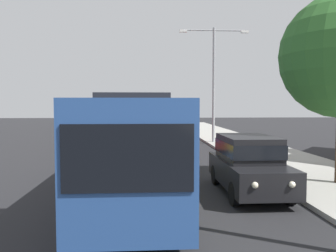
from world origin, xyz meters
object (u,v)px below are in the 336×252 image
object	(u,v)px
bus_lead	(137,142)
bus_second_in_line	(142,122)
bus_fourth_in_line	(144,114)
streetlamp_mid	(214,73)
white_suv	(248,162)
bus_middle	(143,116)

from	to	relation	value
bus_lead	bus_second_in_line	size ratio (longest dim) A/B	1.02
bus_fourth_in_line	streetlamp_mid	distance (m)	26.32
bus_fourth_in_line	white_suv	xyz separation A→B (m)	(3.70, -40.09, -0.66)
bus_second_in_line	white_suv	size ratio (longest dim) A/B	2.47
bus_second_in_line	bus_middle	xyz separation A→B (m)	(0.00, 13.29, 0.00)
bus_lead	white_suv	xyz separation A→B (m)	(3.70, -0.46, -0.66)
bus_lead	bus_middle	world-z (taller)	same
streetlamp_mid	white_suv	bearing A→B (deg)	-96.65
bus_middle	bus_lead	bearing A→B (deg)	-90.00
bus_lead	streetlamp_mid	xyz separation A→B (m)	(5.40, 14.12, 3.62)
bus_middle	bus_fourth_in_line	bearing A→B (deg)	90.00
bus_second_in_line	streetlamp_mid	size ratio (longest dim) A/B	1.31
bus_middle	bus_second_in_line	bearing A→B (deg)	-90.00
bus_fourth_in_line	bus_middle	bearing A→B (deg)	-90.00
bus_middle	white_suv	size ratio (longest dim) A/B	2.52
white_suv	streetlamp_mid	bearing A→B (deg)	83.35
bus_middle	streetlamp_mid	xyz separation A→B (m)	(5.40, -12.44, 3.62)
bus_lead	bus_middle	bearing A→B (deg)	90.00
bus_second_in_line	bus_fourth_in_line	size ratio (longest dim) A/B	1.03
bus_middle	streetlamp_mid	size ratio (longest dim) A/B	1.34
streetlamp_mid	bus_middle	bearing A→B (deg)	113.46
bus_second_in_line	bus_middle	distance (m)	13.29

